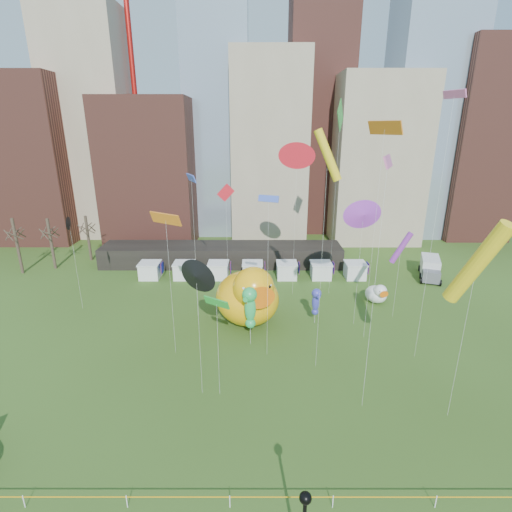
{
  "coord_description": "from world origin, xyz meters",
  "views": [
    {
      "loc": [
        1.53,
        -16.62,
        21.16
      ],
      "look_at": [
        1.52,
        10.51,
        12.0
      ],
      "focal_mm": 27.0,
      "sensor_mm": 36.0,
      "label": 1
    }
  ],
  "objects_px": {
    "seahorse_green": "(250,304)",
    "seahorse_purple": "(316,300)",
    "small_duck": "(377,294)",
    "box_truck": "(430,268)",
    "big_duck": "(249,296)"
  },
  "relations": [
    {
      "from": "seahorse_green",
      "to": "seahorse_purple",
      "type": "distance_m",
      "value": 8.57
    },
    {
      "from": "seahorse_green",
      "to": "seahorse_purple",
      "type": "bearing_deg",
      "value": 51.34
    },
    {
      "from": "small_duck",
      "to": "seahorse_purple",
      "type": "bearing_deg",
      "value": -160.11
    },
    {
      "from": "small_duck",
      "to": "seahorse_purple",
      "type": "height_order",
      "value": "seahorse_purple"
    },
    {
      "from": "seahorse_green",
      "to": "seahorse_purple",
      "type": "relative_size",
      "value": 1.48
    },
    {
      "from": "seahorse_purple",
      "to": "box_truck",
      "type": "bearing_deg",
      "value": 27.14
    },
    {
      "from": "small_duck",
      "to": "big_duck",
      "type": "bearing_deg",
      "value": -173.85
    },
    {
      "from": "seahorse_green",
      "to": "seahorse_purple",
      "type": "height_order",
      "value": "seahorse_green"
    },
    {
      "from": "seahorse_green",
      "to": "box_truck",
      "type": "distance_m",
      "value": 32.27
    },
    {
      "from": "small_duck",
      "to": "seahorse_green",
      "type": "distance_m",
      "value": 18.82
    },
    {
      "from": "small_duck",
      "to": "box_truck",
      "type": "relative_size",
      "value": 0.54
    },
    {
      "from": "box_truck",
      "to": "small_duck",
      "type": "bearing_deg",
      "value": -120.42
    },
    {
      "from": "small_duck",
      "to": "box_truck",
      "type": "xyz_separation_m",
      "value": [
        10.45,
        8.83,
        0.2
      ]
    },
    {
      "from": "big_duck",
      "to": "small_duck",
      "type": "height_order",
      "value": "big_duck"
    },
    {
      "from": "big_duck",
      "to": "box_truck",
      "type": "bearing_deg",
      "value": 12.06
    }
  ]
}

